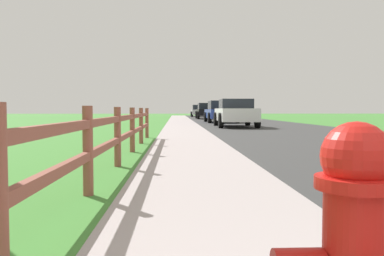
% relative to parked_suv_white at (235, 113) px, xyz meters
% --- Properties ---
extents(ground_plane, '(120.00, 120.00, 0.00)m').
position_rel_parked_suv_white_xyz_m(ground_plane, '(-1.78, 3.39, -0.75)').
color(ground_plane, '#438735').
extents(road_asphalt, '(7.00, 66.00, 0.01)m').
position_rel_parked_suv_white_xyz_m(road_asphalt, '(1.72, 5.39, -0.74)').
color(road_asphalt, '#3A3A3A').
rests_on(road_asphalt, ground).
extents(curb_concrete, '(6.00, 66.00, 0.01)m').
position_rel_parked_suv_white_xyz_m(curb_concrete, '(-4.78, 5.39, -0.74)').
color(curb_concrete, '#AEA1A0').
rests_on(curb_concrete, ground).
extents(grass_verge, '(5.00, 66.00, 0.00)m').
position_rel_parked_suv_white_xyz_m(grass_verge, '(-6.28, 5.39, -0.74)').
color(grass_verge, '#438735').
rests_on(grass_verge, ground).
extents(rail_fence, '(0.11, 13.05, 0.97)m').
position_rel_parked_suv_white_xyz_m(rail_fence, '(-4.08, -14.51, -0.18)').
color(rail_fence, brown).
rests_on(rail_fence, ground).
extents(parked_suv_white, '(2.10, 4.88, 1.46)m').
position_rel_parked_suv_white_xyz_m(parked_suv_white, '(0.00, 0.00, 0.00)').
color(parked_suv_white, white).
rests_on(parked_suv_white, ground).
extents(parked_car_blue, '(2.15, 4.96, 1.52)m').
position_rel_parked_suv_white_xyz_m(parked_car_blue, '(0.03, 7.10, 0.02)').
color(parked_car_blue, navy).
rests_on(parked_car_blue, ground).
extents(parked_car_black, '(2.01, 4.88, 1.54)m').
position_rel_parked_suv_white_xyz_m(parked_car_black, '(-0.17, 17.72, 0.02)').
color(parked_car_black, black).
rests_on(parked_car_black, ground).
extents(parked_car_silver, '(2.09, 4.92, 1.47)m').
position_rel_parked_suv_white_xyz_m(parked_car_silver, '(-0.27, 28.43, 0.00)').
color(parked_car_silver, '#B7BABF').
rests_on(parked_car_silver, ground).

